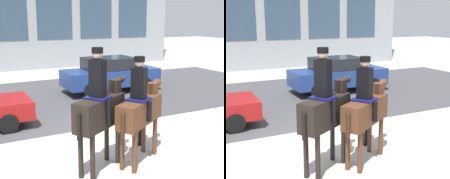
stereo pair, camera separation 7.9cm
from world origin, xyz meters
The scene contains 6 objects.
ground_plane centered at (0.00, 0.00, 0.00)m, with size 80.00×80.00×0.00m, color #B2AFA8.
road_surface centered at (0.00, 4.75, 0.00)m, with size 24.18×8.50×0.01m.
mounted_horse_lead centered at (-0.50, -2.06, 1.43)m, with size 1.64×1.18×2.77m.
mounted_horse_companion centered at (0.52, -2.08, 1.32)m, with size 1.81×1.32×2.54m.
pedestrian_bystander centered at (0.99, -1.23, 0.99)m, with size 0.74×0.75×1.67m.
street_car_far_lane centered at (3.19, 4.83, 0.84)m, with size 4.44×1.88×1.61m.
Camera 1 is at (-3.22, -7.99, 3.34)m, focal length 50.00 mm.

